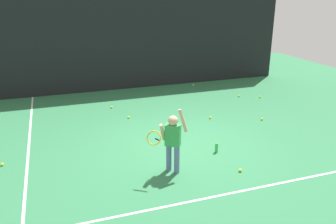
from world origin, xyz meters
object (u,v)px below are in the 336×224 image
Objects in this scene: tennis_ball_0 at (260,97)px; tennis_ball_1 at (112,107)px; tennis_ball_2 at (239,96)px; tennis_ball_7 at (210,118)px; tennis_player at (172,139)px; tennis_ball_4 at (193,85)px; tennis_ball_8 at (2,164)px; water_bottle at (216,148)px; tennis_ball_5 at (129,117)px; tennis_ball_3 at (240,170)px; tennis_ball_6 at (262,119)px.

tennis_ball_0 is 5.05m from tennis_ball_1.
tennis_ball_7 is at bearing -139.14° from tennis_ball_2.
tennis_ball_4 is (3.00, 5.96, -0.69)m from tennis_player.
tennis_ball_1 is 4.39m from tennis_ball_2.
tennis_ball_2 is at bearing 20.66° from tennis_ball_8.
water_bottle is 5.73m from tennis_ball_4.
tennis_ball_3 is at bearing -69.01° from tennis_ball_5.
tennis_ball_4 is at bearing 95.67° from tennis_ball_6.
tennis_ball_6 is at bearing -23.59° from tennis_ball_7.
water_bottle is at bearing -111.96° from tennis_ball_7.
water_bottle reaches higher than tennis_ball_2.
tennis_ball_0 is at bearing 44.81° from water_bottle.
tennis_player reaches higher than tennis_ball_7.
tennis_player reaches higher than tennis_ball_0.
tennis_ball_4 is (-0.93, 1.84, 0.00)m from tennis_ball_2.
tennis_ball_0 and tennis_ball_5 have the same top height.
tennis_ball_7 is (2.21, -0.80, 0.00)m from tennis_ball_5.
water_bottle reaches higher than tennis_ball_7.
tennis_ball_3 is (1.31, -0.47, -0.69)m from tennis_player.
tennis_player reaches higher than tennis_ball_2.
tennis_ball_2 is (-0.63, 0.33, 0.00)m from tennis_ball_0.
tennis_ball_1 is at bearing 129.49° from tennis_player.
tennis_player reaches higher than tennis_ball_6.
water_bottle is at bearing 92.88° from tennis_ball_3.
tennis_ball_3 is at bearing 13.84° from tennis_player.
tennis_ball_6 is at bearing -103.58° from tennis_ball_2.
tennis_ball_2 and tennis_ball_5 have the same top height.
tennis_ball_0 and tennis_ball_6 have the same top height.
tennis_ball_3 and tennis_ball_7 have the same top height.
tennis_ball_6 is at bearing -84.33° from tennis_ball_4.
tennis_ball_1 is at bearing 105.97° from tennis_ball_5.
tennis_ball_7 is at bearing 11.71° from tennis_ball_8.
tennis_player reaches higher than tennis_ball_5.
tennis_ball_4 is at bearing 75.25° from tennis_ball_3.
tennis_ball_0 is (3.31, 3.29, -0.08)m from water_bottle.
tennis_ball_1 is (-0.45, 4.37, -0.69)m from tennis_player.
tennis_ball_0 is 1.00× the size of tennis_ball_4.
tennis_ball_1 is 1.00× the size of tennis_ball_6.
water_bottle is at bearing -10.98° from tennis_ball_8.
tennis_ball_5 is 2.35m from tennis_ball_7.
water_bottle is at bearing 55.65° from tennis_player.
tennis_ball_0 and tennis_ball_2 have the same top height.
tennis_ball_6 is (2.15, 1.42, -0.08)m from water_bottle.
tennis_ball_3 is 1.00× the size of tennis_ball_7.
tennis_player is at bearing -22.87° from tennis_ball_8.
tennis_player is at bearing -133.65° from tennis_ball_2.
tennis_player is at bearing 160.18° from tennis_ball_3.
tennis_ball_3 is at bearing -127.37° from tennis_ball_0.
tennis_ball_6 is (-0.53, -2.20, 0.00)m from tennis_ball_2.
tennis_player is 6.71m from tennis_ball_4.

